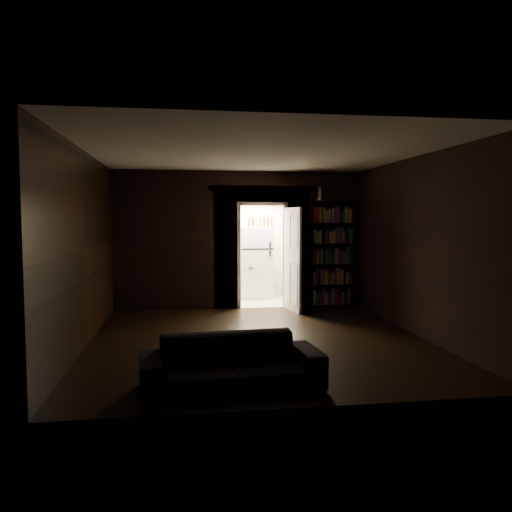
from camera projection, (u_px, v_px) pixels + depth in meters
The scene contains 9 objects.
ground at pixel (258, 340), 7.53m from camera, with size 5.50×5.50×0.00m, color black.
room_walls at pixel (248, 227), 8.47m from camera, with size 5.02×5.61×2.84m.
kitchen_alcove at pixel (255, 246), 11.34m from camera, with size 2.20×1.80×2.60m.
sofa at pixel (231, 355), 5.35m from camera, with size 1.93×0.84×0.74m, color black.
bookshelf at pixel (330, 254), 10.24m from camera, with size 0.90×0.32×2.20m, color black.
refrigerator at pixel (255, 262), 11.61m from camera, with size 0.74×0.68×1.65m, color white.
door at pixel (292, 259), 9.89m from camera, with size 0.85×0.05×2.05m, color white.
figurine at pixel (320, 194), 10.16m from camera, with size 0.10×0.10×0.29m, color silver.
bottles at pixel (260, 221), 11.43m from camera, with size 0.69×0.09×0.28m, color black.
Camera 1 is at (-1.11, -7.34, 1.82)m, focal length 35.00 mm.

